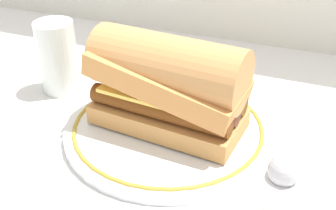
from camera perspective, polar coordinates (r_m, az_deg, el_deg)
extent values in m
plane|color=silver|center=(0.58, -1.33, -4.35)|extent=(1.50, 1.50, 0.00)
cylinder|color=white|center=(0.59, 0.00, -3.24)|extent=(0.28, 0.28, 0.01)
torus|color=#B29333|center=(0.58, 0.00, -2.76)|extent=(0.26, 0.26, 0.01)
cube|color=tan|center=(0.57, 0.00, -1.44)|extent=(0.21, 0.12, 0.03)
cylinder|color=brown|center=(0.54, -1.31, -0.55)|extent=(0.20, 0.05, 0.03)
cylinder|color=brown|center=(0.56, 0.00, 0.78)|extent=(0.20, 0.05, 0.03)
cylinder|color=brown|center=(0.58, 1.22, 2.02)|extent=(0.20, 0.05, 0.03)
cube|color=#EFC64C|center=(0.55, 0.00, 2.16)|extent=(0.17, 0.11, 0.01)
cube|color=#CE894A|center=(0.54, 0.00, 3.76)|extent=(0.21, 0.12, 0.06)
cylinder|color=tan|center=(0.54, 0.00, 5.18)|extent=(0.21, 0.10, 0.08)
cylinder|color=silver|center=(0.69, -14.63, 6.27)|extent=(0.06, 0.06, 0.11)
cylinder|color=gold|center=(0.70, -14.34, 4.32)|extent=(0.05, 0.05, 0.06)
cylinder|color=white|center=(0.46, 14.63, -12.28)|extent=(0.04, 0.04, 0.06)
sphere|color=silver|center=(0.44, 15.33, -8.54)|extent=(0.03, 0.03, 0.03)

